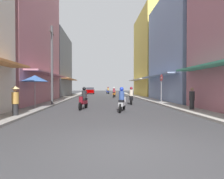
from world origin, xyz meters
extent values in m
plane|color=#38383A|center=(0.00, 18.70, 0.00)|extent=(99.87, 99.87, 0.00)
cube|color=gray|center=(-5.26, 18.70, 0.06)|extent=(1.54, 53.39, 0.12)
cube|color=#ADA89E|center=(5.26, 18.70, 0.06)|extent=(1.54, 53.39, 0.12)
cube|color=#B7727F|center=(-9.03, 13.16, 7.67)|extent=(6.00, 11.29, 15.33)
cube|color=#B7727F|center=(-5.53, 13.16, 2.80)|extent=(1.10, 10.16, 0.12)
cube|color=slate|center=(-9.03, 24.08, 4.93)|extent=(6.00, 9.62, 9.86)
cube|color=#D88C4C|center=(-5.53, 24.08, 2.80)|extent=(1.10, 8.66, 0.12)
cube|color=#8CA5CC|center=(9.03, 14.50, 5.74)|extent=(6.00, 10.06, 11.47)
cube|color=#8CA5CC|center=(5.53, 14.50, 2.80)|extent=(1.10, 9.06, 0.12)
cube|color=#EFD159|center=(9.03, 25.33, 7.03)|extent=(6.00, 10.38, 14.07)
cube|color=silver|center=(5.53, 25.33, 2.80)|extent=(1.10, 9.34, 0.12)
cylinder|color=black|center=(0.94, 7.28, 0.28)|extent=(0.25, 0.56, 0.56)
cylinder|color=black|center=(0.55, 6.09, 0.28)|extent=(0.25, 0.56, 0.56)
cube|color=#B2B2B7|center=(0.72, 6.64, 0.50)|extent=(0.58, 1.04, 0.24)
cube|color=black|center=(0.66, 6.45, 0.70)|extent=(0.44, 0.62, 0.14)
cylinder|color=#B2B2B7|center=(0.90, 7.16, 0.70)|extent=(0.28, 0.28, 0.45)
cylinder|color=black|center=(0.90, 7.16, 0.95)|extent=(0.53, 0.20, 0.03)
cylinder|color=#334C8C|center=(0.68, 6.50, 1.05)|extent=(0.34, 0.34, 0.55)
sphere|color=#1E38B7|center=(0.68, 6.50, 1.45)|extent=(0.26, 0.26, 0.26)
cylinder|color=black|center=(2.18, 11.89, 0.28)|extent=(0.14, 0.57, 0.56)
cylinder|color=black|center=(2.05, 10.65, 0.28)|extent=(0.14, 0.57, 0.56)
cube|color=black|center=(2.11, 11.22, 0.50)|extent=(0.38, 1.02, 0.24)
cube|color=black|center=(2.09, 11.02, 0.70)|extent=(0.34, 0.59, 0.14)
cylinder|color=black|center=(2.17, 11.77, 0.70)|extent=(0.28, 0.28, 0.45)
cylinder|color=black|center=(2.17, 11.77, 0.95)|extent=(0.55, 0.09, 0.03)
cylinder|color=beige|center=(2.10, 11.07, 1.05)|extent=(0.34, 0.34, 0.55)
sphere|color=maroon|center=(2.10, 11.07, 1.45)|extent=(0.26, 0.26, 0.26)
cylinder|color=black|center=(0.76, 34.33, 0.28)|extent=(0.22, 0.56, 0.56)
cylinder|color=black|center=(1.07, 33.12, 0.28)|extent=(0.22, 0.56, 0.56)
cube|color=#1E38B7|center=(0.93, 33.67, 0.50)|extent=(0.52, 1.04, 0.24)
cube|color=black|center=(0.98, 33.48, 0.70)|extent=(0.41, 0.61, 0.14)
cylinder|color=#1E38B7|center=(0.79, 34.21, 0.70)|extent=(0.28, 0.28, 0.45)
cylinder|color=black|center=(0.79, 34.21, 0.95)|extent=(0.54, 0.17, 0.03)
cylinder|color=#BF8C3F|center=(0.96, 33.53, 1.05)|extent=(0.34, 0.34, 0.55)
sphere|color=maroon|center=(0.96, 33.53, 1.45)|extent=(0.26, 0.26, 0.26)
cylinder|color=black|center=(1.55, 22.41, 0.28)|extent=(0.21, 0.56, 0.56)
cylinder|color=black|center=(1.24, 21.20, 0.28)|extent=(0.21, 0.56, 0.56)
cube|color=orange|center=(1.38, 21.76, 0.50)|extent=(0.51, 1.04, 0.24)
cube|color=black|center=(1.34, 21.56, 0.70)|extent=(0.41, 0.61, 0.14)
cylinder|color=orange|center=(1.52, 22.29, 0.70)|extent=(0.28, 0.28, 0.45)
cylinder|color=black|center=(1.52, 22.29, 0.95)|extent=(0.54, 0.16, 0.03)
cylinder|color=#99333F|center=(1.35, 21.61, 1.05)|extent=(0.34, 0.34, 0.55)
sphere|color=silver|center=(1.35, 21.61, 1.45)|extent=(0.26, 0.26, 0.26)
cylinder|color=black|center=(-3.19, 25.36, 0.28)|extent=(0.18, 0.57, 0.56)
cylinder|color=black|center=(-2.97, 24.13, 0.28)|extent=(0.18, 0.57, 0.56)
cube|color=red|center=(-3.07, 24.69, 0.50)|extent=(0.45, 1.03, 0.24)
cube|color=black|center=(-3.03, 24.50, 0.70)|extent=(0.37, 0.60, 0.14)
cylinder|color=red|center=(-3.17, 25.23, 0.70)|extent=(0.28, 0.28, 0.45)
cylinder|color=black|center=(-3.17, 25.23, 0.95)|extent=(0.55, 0.13, 0.03)
cylinder|color=black|center=(-2.01, 7.37, 0.28)|extent=(0.21, 0.56, 0.56)
cylinder|color=black|center=(-1.72, 8.59, 0.28)|extent=(0.21, 0.56, 0.56)
cube|color=maroon|center=(-1.85, 8.03, 0.50)|extent=(0.50, 1.04, 0.24)
cube|color=black|center=(-1.81, 8.23, 0.70)|extent=(0.40, 0.61, 0.14)
cylinder|color=maroon|center=(-1.98, 7.50, 0.70)|extent=(0.28, 0.28, 0.45)
cylinder|color=black|center=(-1.98, 7.50, 0.95)|extent=(0.54, 0.16, 0.03)
cylinder|color=#262628|center=(-1.82, 8.18, 1.05)|extent=(0.34, 0.34, 0.55)
sphere|color=black|center=(-1.82, 8.18, 1.45)|extent=(0.26, 0.26, 0.26)
cube|color=#8C0000|center=(-2.95, 34.85, 0.60)|extent=(1.78, 4.11, 0.70)
cube|color=#333D47|center=(-2.95, 34.70, 1.15)|extent=(1.61, 2.11, 0.60)
cylinder|color=black|center=(-3.70, 36.10, 0.32)|extent=(0.18, 0.64, 0.64)
cylinder|color=black|center=(-2.20, 36.09, 0.32)|extent=(0.18, 0.64, 0.64)
cylinder|color=black|center=(-3.71, 33.60, 0.32)|extent=(0.18, 0.64, 0.64)
cylinder|color=black|center=(-2.21, 33.59, 0.32)|extent=(0.18, 0.64, 0.64)
cylinder|color=#262628|center=(5.31, 6.59, 0.35)|extent=(0.28, 0.28, 0.70)
cylinder|color=#262628|center=(5.31, 6.59, 1.00)|extent=(0.34, 0.34, 0.59)
sphere|color=#9E7256|center=(5.31, 6.59, 1.43)|extent=(0.22, 0.22, 0.22)
cylinder|color=#262628|center=(-5.02, 4.83, 0.36)|extent=(0.28, 0.28, 0.71)
cylinder|color=#BF8C3F|center=(-5.02, 4.83, 1.02)|extent=(0.34, 0.34, 0.60)
sphere|color=#9E7256|center=(-5.02, 4.83, 1.46)|extent=(0.22, 0.22, 0.22)
cone|color=#D1B77A|center=(-5.02, 4.83, 1.56)|extent=(0.44, 0.44, 0.16)
cylinder|color=#99999E|center=(-5.28, 8.23, 1.12)|extent=(0.05, 0.05, 2.24)
cone|color=#335999|center=(-5.28, 8.23, 2.19)|extent=(1.82, 1.82, 0.45)
cylinder|color=#4C4C4F|center=(-4.74, 10.60, 3.36)|extent=(0.20, 0.20, 6.71)
cylinder|color=#3F382D|center=(-4.74, 10.60, 6.11)|extent=(0.08, 1.20, 0.08)
cylinder|color=gray|center=(4.64, 10.49, 1.30)|extent=(0.07, 0.07, 2.60)
cylinder|color=red|center=(4.64, 10.49, 2.35)|extent=(0.02, 0.60, 0.60)
cube|color=white|center=(4.64, 10.49, 2.35)|extent=(0.03, 0.40, 0.10)
camera|label=1|loc=(-0.64, -4.44, 1.59)|focal=28.06mm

